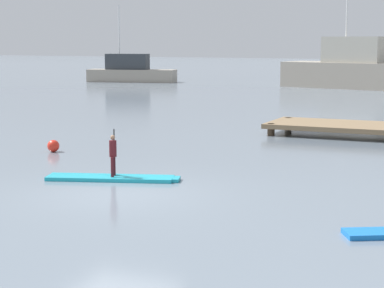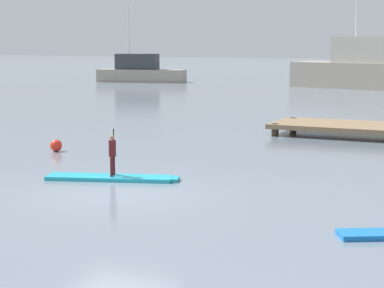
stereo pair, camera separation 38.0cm
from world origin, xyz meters
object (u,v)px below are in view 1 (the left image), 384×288
Objects in this scene: fishing_boat_green_midground at (131,71)px; mooring_buoy_mid at (53,146)px; fishing_boat_white_large at (362,69)px; paddler_child_solo at (113,153)px; paddleboard_near at (113,178)px.

fishing_boat_green_midground is 19.82× the size of mooring_buoy_mid.
mooring_buoy_mid is (16.69, -35.32, -0.72)m from fishing_boat_green_midground.
fishing_boat_white_large is at bearing 84.69° from mooring_buoy_mid.
fishing_boat_white_large is 1.63× the size of fishing_boat_green_midground.
paddler_child_solo is 3.10× the size of mooring_buoy_mid.
paddleboard_near is 2.86× the size of paddler_child_solo.
mooring_buoy_mid is (-4.21, 3.32, 0.15)m from paddleboard_near.
fishing_boat_white_large reaches higher than mooring_buoy_mid.
paddleboard_near is 0.67m from paddler_child_solo.
fishing_boat_green_midground reaches higher than mooring_buoy_mid.
paddleboard_near is at bearing -38.24° from mooring_buoy_mid.
fishing_boat_green_midground reaches higher than paddleboard_near.
fishing_boat_green_midground is at bearing 118.43° from paddler_child_solo.
paddleboard_near is at bearing -61.58° from fishing_boat_green_midground.
paddleboard_near is 5.36m from mooring_buoy_mid.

